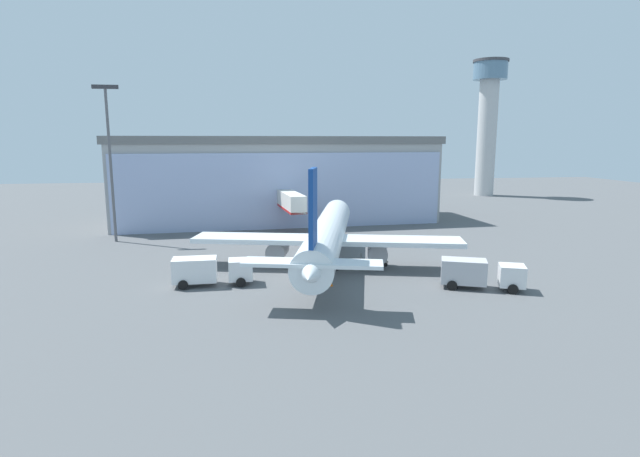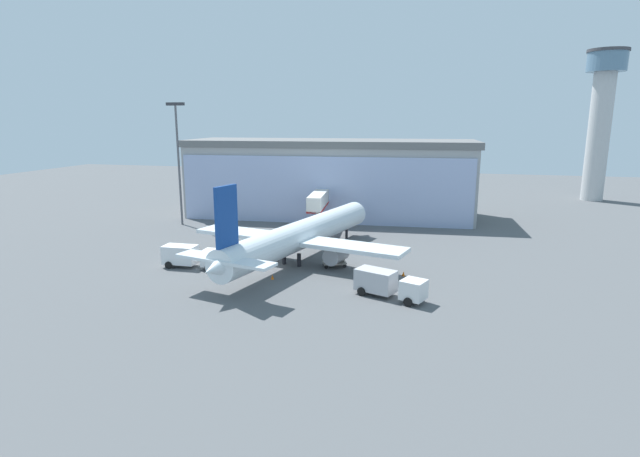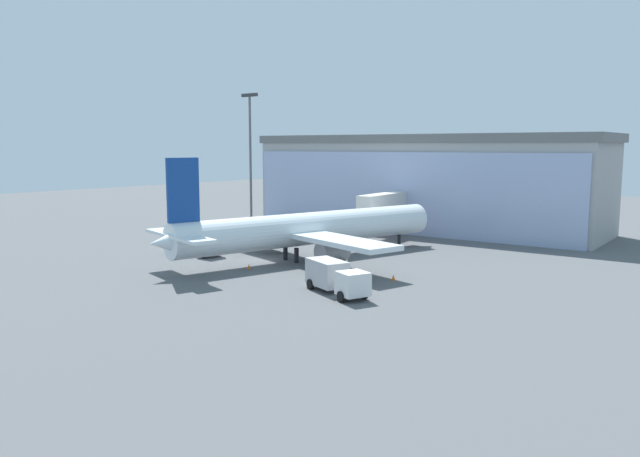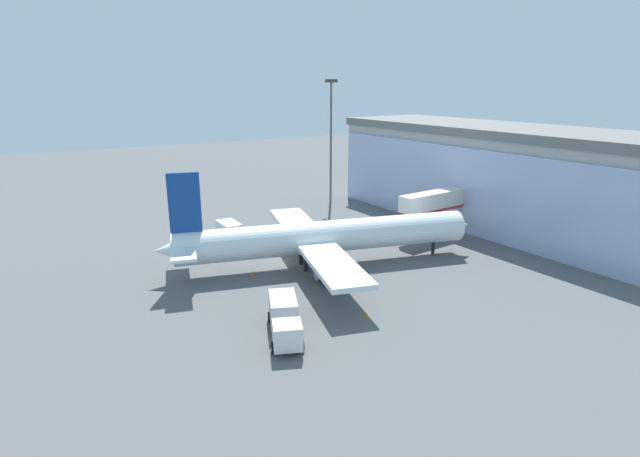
{
  "view_description": "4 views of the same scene",
  "coord_description": "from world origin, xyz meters",
  "px_view_note": "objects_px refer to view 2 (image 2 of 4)",
  "views": [
    {
      "loc": [
        -5.61,
        -48.43,
        13.39
      ],
      "look_at": [
        2.46,
        4.35,
        3.93
      ],
      "focal_mm": 28.0,
      "sensor_mm": 36.0,
      "label": 1
    },
    {
      "loc": [
        20.2,
        -55.13,
        17.57
      ],
      "look_at": [
        5.66,
        4.04,
        4.27
      ],
      "focal_mm": 28.0,
      "sensor_mm": 36.0,
      "label": 2
    },
    {
      "loc": [
        47.02,
        -47.83,
        12.39
      ],
      "look_at": [
        4.82,
        3.86,
        3.53
      ],
      "focal_mm": 35.0,
      "sensor_mm": 36.0,
      "label": 3
    },
    {
      "loc": [
        48.73,
        -23.15,
        19.85
      ],
      "look_at": [
        0.55,
        4.93,
        3.5
      ],
      "focal_mm": 28.0,
      "sensor_mm": 36.0,
      "label": 4
    }
  ],
  "objects_px": {
    "control_tower": "(601,112)",
    "apron_light_mast": "(178,154)",
    "catering_truck": "(190,256)",
    "airplane": "(299,236)",
    "safety_cone_nose": "(272,277)",
    "baggage_cart": "(334,263)",
    "safety_cone_wingtip": "(403,274)",
    "jet_bridge": "(320,199)",
    "fuel_truck": "(388,283)"
  },
  "relations": [
    {
      "from": "control_tower",
      "to": "apron_light_mast",
      "type": "distance_m",
      "value": 88.96
    },
    {
      "from": "control_tower",
      "to": "catering_truck",
      "type": "xyz_separation_m",
      "value": [
        -61.87,
        -69.07,
        -17.74
      ]
    },
    {
      "from": "airplane",
      "to": "safety_cone_nose",
      "type": "relative_size",
      "value": 65.57
    },
    {
      "from": "control_tower",
      "to": "catering_truck",
      "type": "distance_m",
      "value": 94.41
    },
    {
      "from": "catering_truck",
      "to": "safety_cone_nose",
      "type": "height_order",
      "value": "catering_truck"
    },
    {
      "from": "baggage_cart",
      "to": "safety_cone_wingtip",
      "type": "distance_m",
      "value": 8.68
    },
    {
      "from": "airplane",
      "to": "apron_light_mast",
      "type": "bearing_deg",
      "value": 70.62
    },
    {
      "from": "safety_cone_nose",
      "to": "catering_truck",
      "type": "bearing_deg",
      "value": 169.7
    },
    {
      "from": "jet_bridge",
      "to": "apron_light_mast",
      "type": "xyz_separation_m",
      "value": [
        -23.53,
        -3.54,
        7.27
      ]
    },
    {
      "from": "catering_truck",
      "to": "apron_light_mast",
      "type": "bearing_deg",
      "value": 120.31
    },
    {
      "from": "catering_truck",
      "to": "control_tower",
      "type": "bearing_deg",
      "value": 47.35
    },
    {
      "from": "safety_cone_nose",
      "to": "safety_cone_wingtip",
      "type": "bearing_deg",
      "value": 18.38
    },
    {
      "from": "jet_bridge",
      "to": "safety_cone_wingtip",
      "type": "bearing_deg",
      "value": -152.5
    },
    {
      "from": "apron_light_mast",
      "to": "safety_cone_nose",
      "type": "distance_m",
      "value": 37.17
    },
    {
      "from": "airplane",
      "to": "baggage_cart",
      "type": "height_order",
      "value": "airplane"
    },
    {
      "from": "apron_light_mast",
      "to": "catering_truck",
      "type": "height_order",
      "value": "apron_light_mast"
    },
    {
      "from": "fuel_truck",
      "to": "safety_cone_wingtip",
      "type": "height_order",
      "value": "fuel_truck"
    },
    {
      "from": "baggage_cart",
      "to": "fuel_truck",
      "type": "bearing_deg",
      "value": -73.35
    },
    {
      "from": "jet_bridge",
      "to": "fuel_truck",
      "type": "relative_size",
      "value": 1.98
    },
    {
      "from": "control_tower",
      "to": "fuel_truck",
      "type": "xyz_separation_m",
      "value": [
        -37.5,
        -73.88,
        -17.74
      ]
    },
    {
      "from": "catering_truck",
      "to": "fuel_truck",
      "type": "distance_m",
      "value": 24.84
    },
    {
      "from": "airplane",
      "to": "catering_truck",
      "type": "relative_size",
      "value": 4.92
    },
    {
      "from": "apron_light_mast",
      "to": "airplane",
      "type": "xyz_separation_m",
      "value": [
        25.93,
        -17.17,
        -8.63
      ]
    },
    {
      "from": "safety_cone_wingtip",
      "to": "baggage_cart",
      "type": "bearing_deg",
      "value": 168.44
    },
    {
      "from": "jet_bridge",
      "to": "baggage_cart",
      "type": "height_order",
      "value": "jet_bridge"
    },
    {
      "from": "catering_truck",
      "to": "safety_cone_wingtip",
      "type": "distance_m",
      "value": 25.58
    },
    {
      "from": "jet_bridge",
      "to": "safety_cone_nose",
      "type": "height_order",
      "value": "jet_bridge"
    },
    {
      "from": "jet_bridge",
      "to": "safety_cone_wingtip",
      "type": "height_order",
      "value": "jet_bridge"
    },
    {
      "from": "safety_cone_nose",
      "to": "safety_cone_wingtip",
      "type": "xyz_separation_m",
      "value": [
        14.25,
        4.73,
        0.0
      ]
    },
    {
      "from": "safety_cone_nose",
      "to": "jet_bridge",
      "type": "bearing_deg",
      "value": 92.91
    },
    {
      "from": "fuel_truck",
      "to": "safety_cone_nose",
      "type": "distance_m",
      "value": 13.56
    },
    {
      "from": "apron_light_mast",
      "to": "control_tower",
      "type": "bearing_deg",
      "value": 31.38
    },
    {
      "from": "safety_cone_wingtip",
      "to": "apron_light_mast",
      "type": "bearing_deg",
      "value": 152.76
    },
    {
      "from": "baggage_cart",
      "to": "jet_bridge",
      "type": "bearing_deg",
      "value": 85.87
    },
    {
      "from": "airplane",
      "to": "fuel_truck",
      "type": "xyz_separation_m",
      "value": [
        12.26,
        -10.54,
        -1.86
      ]
    },
    {
      "from": "control_tower",
      "to": "safety_cone_wingtip",
      "type": "bearing_deg",
      "value": -118.79
    },
    {
      "from": "control_tower",
      "to": "safety_cone_nose",
      "type": "bearing_deg",
      "value": -125.5
    },
    {
      "from": "control_tower",
      "to": "baggage_cart",
      "type": "height_order",
      "value": "control_tower"
    },
    {
      "from": "apron_light_mast",
      "to": "fuel_truck",
      "type": "bearing_deg",
      "value": -35.96
    },
    {
      "from": "jet_bridge",
      "to": "apron_light_mast",
      "type": "relative_size",
      "value": 0.74
    },
    {
      "from": "airplane",
      "to": "safety_cone_nose",
      "type": "xyz_separation_m",
      "value": [
        -0.95,
        -7.76,
        -3.05
      ]
    },
    {
      "from": "control_tower",
      "to": "safety_cone_nose",
      "type": "xyz_separation_m",
      "value": [
        -50.71,
        -71.1,
        -18.93
      ]
    },
    {
      "from": "safety_cone_wingtip",
      "to": "fuel_truck",
      "type": "bearing_deg",
      "value": -97.83
    },
    {
      "from": "control_tower",
      "to": "safety_cone_wingtip",
      "type": "xyz_separation_m",
      "value": [
        -36.46,
        -66.36,
        -18.93
      ]
    },
    {
      "from": "baggage_cart",
      "to": "control_tower",
      "type": "bearing_deg",
      "value": 32.92
    },
    {
      "from": "catering_truck",
      "to": "safety_cone_nose",
      "type": "bearing_deg",
      "value": -11.1
    },
    {
      "from": "jet_bridge",
      "to": "control_tower",
      "type": "height_order",
      "value": "control_tower"
    },
    {
      "from": "baggage_cart",
      "to": "safety_cone_wingtip",
      "type": "height_order",
      "value": "baggage_cart"
    },
    {
      "from": "airplane",
      "to": "jet_bridge",
      "type": "bearing_deg",
      "value": 20.74
    },
    {
      "from": "control_tower",
      "to": "catering_truck",
      "type": "relative_size",
      "value": 4.39
    }
  ]
}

